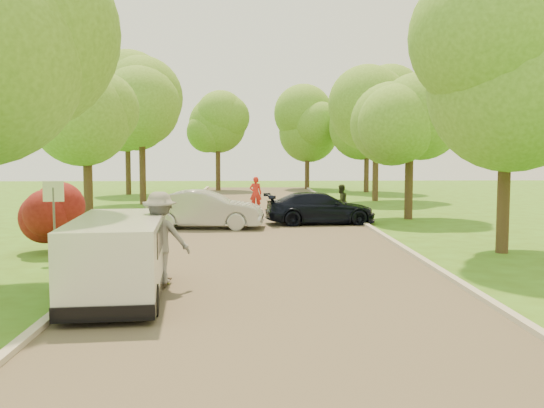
{
  "coord_description": "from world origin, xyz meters",
  "views": [
    {
      "loc": [
        -0.56,
        -12.27,
        2.94
      ],
      "look_at": [
        0.13,
        6.82,
        1.3
      ],
      "focal_mm": 40.0,
      "sensor_mm": 36.0,
      "label": 1
    }
  ],
  "objects": [
    {
      "name": "dark_sedan",
      "position": [
        2.3,
        12.27,
        0.65
      ],
      "size": [
        4.67,
        2.29,
        1.31
      ],
      "primitive_type": "imported",
      "rotation": [
        0.0,
        0.0,
        1.68
      ],
      "color": "black",
      "rests_on": "ground"
    },
    {
      "name": "street_sign",
      "position": [
        -5.8,
        4.0,
        1.56
      ],
      "size": [
        0.55,
        0.06,
        2.17
      ],
      "color": "#59595E",
      "rests_on": "ground"
    },
    {
      "name": "silver_sedan",
      "position": [
        -2.3,
        10.99,
        0.74
      ],
      "size": [
        4.58,
        1.9,
        1.47
      ],
      "primitive_type": "imported",
      "rotation": [
        0.0,
        0.0,
        1.49
      ],
      "color": "#ADAEB2",
      "rests_on": "ground"
    },
    {
      "name": "tree_bg_d",
      "position": [
        4.22,
        36.0,
        5.31
      ],
      "size": [
        5.12,
        5.0,
        7.72
      ],
      "color": "#382619",
      "rests_on": "ground"
    },
    {
      "name": "tree_l_far",
      "position": [
        -6.39,
        22.0,
        5.47
      ],
      "size": [
        4.92,
        4.8,
        7.79
      ],
      "color": "#382619",
      "rests_on": "ground"
    },
    {
      "name": "tree_bg_c",
      "position": [
        -2.79,
        34.0,
        5.02
      ],
      "size": [
        4.92,
        4.8,
        7.33
      ],
      "color": "#382619",
      "rests_on": "ground"
    },
    {
      "name": "ground",
      "position": [
        0.0,
        0.0,
        0.0
      ],
      "size": [
        100.0,
        100.0,
        0.0
      ],
      "primitive_type": "plane",
      "color": "#406818",
      "rests_on": "ground"
    },
    {
      "name": "curb_right",
      "position": [
        4.05,
        8.0,
        0.06
      ],
      "size": [
        0.18,
        60.0,
        0.12
      ],
      "primitive_type": "cube",
      "color": "#B2AD9E",
      "rests_on": "ground"
    },
    {
      "name": "tree_r_far",
      "position": [
        7.23,
        24.0,
        5.83
      ],
      "size": [
        5.33,
        5.2,
        8.34
      ],
      "color": "#382619",
      "rests_on": "ground"
    },
    {
      "name": "tree_bg_b",
      "position": [
        8.22,
        32.0,
        5.54
      ],
      "size": [
        5.12,
        5.0,
        7.95
      ],
      "color": "#382619",
      "rests_on": "ground"
    },
    {
      "name": "longboard",
      "position": [
        -2.5,
        0.69,
        0.11
      ],
      "size": [
        0.36,
        1.03,
        0.12
      ],
      "rotation": [
        0.0,
        0.0,
        3.06
      ],
      "color": "black",
      "rests_on": "ground"
    },
    {
      "name": "tree_l_midb",
      "position": [
        -6.81,
        12.0,
        4.59
      ],
      "size": [
        4.3,
        4.2,
        6.62
      ],
      "color": "#382619",
      "rests_on": "ground"
    },
    {
      "name": "tree_r_midb",
      "position": [
        6.6,
        14.0,
        4.88
      ],
      "size": [
        4.51,
        4.4,
        7.01
      ],
      "color": "#382619",
      "rests_on": "ground"
    },
    {
      "name": "person_striped",
      "position": [
        -0.28,
        18.42,
        0.85
      ],
      "size": [
        0.64,
        0.44,
        1.7
      ],
      "primitive_type": "imported",
      "rotation": [
        0.0,
        0.0,
        3.08
      ],
      "color": "red",
      "rests_on": "ground"
    },
    {
      "name": "skateboarder",
      "position": [
        -2.5,
        0.69,
        1.11
      ],
      "size": [
        1.33,
        0.83,
        1.97
      ],
      "primitive_type": "imported",
      "rotation": [
        0.0,
        0.0,
        3.06
      ],
      "color": "slate",
      "rests_on": "longboard"
    },
    {
      "name": "tree_r_mida",
      "position": [
        7.02,
        5.0,
        5.54
      ],
      "size": [
        5.13,
        5.0,
        7.95
      ],
      "color": "#382619",
      "rests_on": "ground"
    },
    {
      "name": "road",
      "position": [
        0.0,
        8.0,
        0.01
      ],
      "size": [
        8.0,
        60.0,
        0.01
      ],
      "primitive_type": "cube",
      "color": "#4C4438",
      "rests_on": "ground"
    },
    {
      "name": "red_shrub",
      "position": [
        -6.3,
        5.5,
        1.1
      ],
      "size": [
        1.7,
        1.7,
        1.95
      ],
      "color": "#382619",
      "rests_on": "ground"
    },
    {
      "name": "curb_left",
      "position": [
        -4.05,
        8.0,
        0.06
      ],
      "size": [
        0.18,
        60.0,
        0.12
      ],
      "primitive_type": "cube",
      "color": "#B2AD9E",
      "rests_on": "ground"
    },
    {
      "name": "tree_bg_a",
      "position": [
        -8.78,
        30.0,
        5.31
      ],
      "size": [
        5.12,
        5.0,
        7.72
      ],
      "color": "#382619",
      "rests_on": "ground"
    },
    {
      "name": "minivan",
      "position": [
        -3.2,
        -0.18,
        0.86
      ],
      "size": [
        2.1,
        4.49,
        1.62
      ],
      "rotation": [
        0.0,
        0.0,
        0.09
      ],
      "color": "silver",
      "rests_on": "ground"
    },
    {
      "name": "person_olive",
      "position": [
        3.48,
        14.44,
        0.75
      ],
      "size": [
        0.93,
        0.88,
        1.51
      ],
      "primitive_type": "imported",
      "rotation": [
        0.0,
        0.0,
        3.74
      ],
      "color": "#2D341F",
      "rests_on": "ground"
    }
  ]
}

